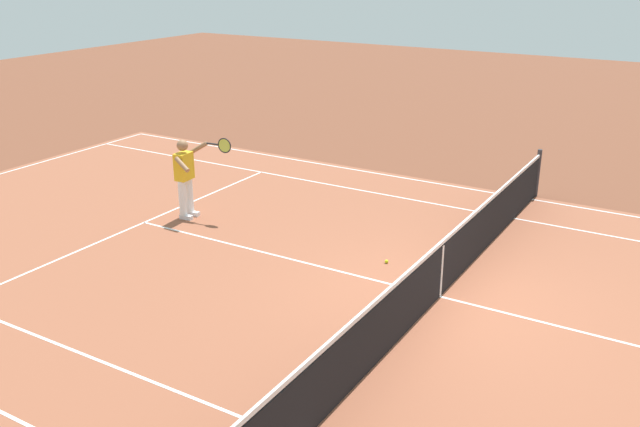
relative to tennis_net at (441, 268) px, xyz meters
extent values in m
plane|color=brown|center=(0.00, 0.00, -0.49)|extent=(60.00, 60.00, 0.00)
cube|color=#935138|center=(0.00, 0.00, -0.49)|extent=(24.20, 11.40, 0.00)
cube|color=white|center=(0.00, -5.50, -0.49)|extent=(23.80, 0.05, 0.01)
cube|color=white|center=(0.00, -4.11, -0.49)|extent=(23.80, 0.05, 0.01)
cube|color=white|center=(6.40, 0.00, -0.49)|extent=(0.05, 8.22, 0.01)
cube|color=white|center=(0.00, 0.00, -0.49)|extent=(12.80, 0.05, 0.01)
cylinder|color=#2D2D33|center=(0.00, -5.80, 0.05)|extent=(0.10, 0.10, 1.08)
cube|color=black|center=(0.00, 0.00, -0.05)|extent=(0.02, 11.60, 0.88)
cube|color=white|center=(0.00, 0.00, 0.46)|extent=(0.04, 11.60, 0.06)
cube|color=white|center=(0.00, 0.00, -0.05)|extent=(0.04, 0.06, 0.88)
cylinder|color=white|center=(5.85, -0.59, -0.04)|extent=(0.15, 0.15, 0.74)
cube|color=white|center=(5.79, -0.59, -0.45)|extent=(0.29, 0.13, 0.09)
cylinder|color=white|center=(5.87, -0.83, -0.04)|extent=(0.15, 0.15, 0.74)
cube|color=white|center=(5.81, -0.83, -0.45)|extent=(0.29, 0.13, 0.09)
cube|color=yellow|center=(5.86, -0.71, 0.61)|extent=(0.27, 0.40, 0.56)
sphere|color=#9E704C|center=(5.86, -0.71, 1.04)|extent=(0.23, 0.23, 0.23)
cylinder|color=#9E704C|center=(5.67, -0.44, 0.74)|extent=(0.42, 0.19, 0.26)
cylinder|color=#9E704C|center=(5.71, -1.00, 0.94)|extent=(0.42, 0.25, 0.30)
cylinder|color=#232326|center=(5.40, -1.09, 1.05)|extent=(0.28, 0.06, 0.04)
torus|color=#232326|center=(5.12, -1.11, 1.05)|extent=(0.31, 0.05, 0.31)
cylinder|color=#C6D84C|center=(5.12, -1.11, 1.05)|extent=(0.27, 0.03, 0.27)
sphere|color=#CCE01E|center=(1.28, -0.73, -0.46)|extent=(0.07, 0.07, 0.07)
camera|label=1|loc=(-3.45, 9.48, 4.59)|focal=38.95mm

